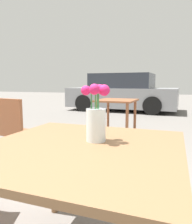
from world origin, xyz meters
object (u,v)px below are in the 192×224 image
Objects in this scene: flower_vase at (96,120)px; table_back at (117,107)px; parked_car at (123,93)px; table_front at (81,161)px.

flower_vase is 0.41× the size of table_back.
table_back is 4.29m from parked_car.
table_front is 0.22m from flower_vase.
flower_vase is 7.12m from parked_car.
table_front is at bearing -114.01° from flower_vase.
table_back reaches higher than table_front.
table_front is 3.25× the size of flower_vase.
flower_vase is at bearing -78.01° from parked_car.
table_back is (-0.61, 2.76, -0.23)m from flower_vase.
flower_vase is (0.04, 0.10, 0.20)m from table_front.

